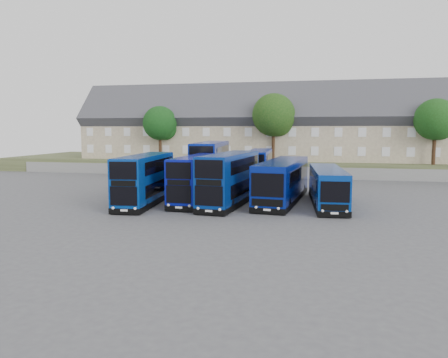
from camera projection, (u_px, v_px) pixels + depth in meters
ground at (213, 209)px, 35.07m from camera, size 120.00×120.00×0.00m
retaining_wall at (257, 172)px, 58.25m from camera, size 70.00×0.40×1.50m
earth_bank at (266, 164)px, 67.91m from camera, size 80.00×20.00×2.00m
terrace_row at (305, 128)px, 62.09m from camera, size 66.00×10.40×11.20m
dd_front_left at (145, 180)px, 37.34m from camera, size 3.37×10.67×4.17m
dd_front_mid at (197, 180)px, 38.29m from camera, size 2.35×10.17×4.03m
dd_front_right at (230, 180)px, 37.05m from camera, size 3.39×11.05×4.33m
dd_rear_left at (211, 164)px, 50.22m from camera, size 3.95×12.48×4.88m
dd_rear_right at (259, 169)px, 49.33m from camera, size 2.82×10.19×4.01m
coach_east_a at (283, 181)px, 38.70m from camera, size 3.92×13.50×3.64m
coach_east_b at (327, 187)px, 36.75m from camera, size 3.35×11.57×3.12m
tree_west at (161, 125)px, 61.62m from camera, size 4.80×4.80×7.65m
tree_mid at (275, 117)px, 58.50m from camera, size 5.76×5.76×9.18m
tree_east at (437, 121)px, 53.72m from camera, size 5.12×5.12×8.16m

